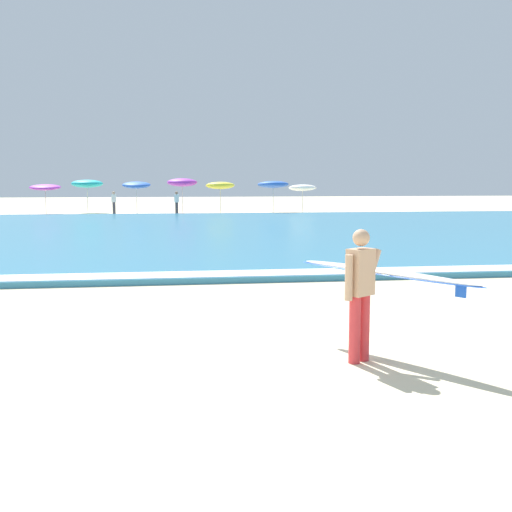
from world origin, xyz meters
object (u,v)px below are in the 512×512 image
at_px(beachgoer_near_row_left, 114,202).
at_px(beach_umbrella_2, 136,185).
at_px(beach_umbrella_1, 87,184).
at_px(beach_umbrella_3, 182,182).
at_px(beach_umbrella_0, 45,187).
at_px(beach_umbrella_6, 302,188).
at_px(surfer_with_board, 372,281).
at_px(beach_umbrella_5, 273,184).
at_px(beachgoer_near_row_mid, 177,202).
at_px(beach_umbrella_4, 220,185).

bearing_deg(beachgoer_near_row_left, beach_umbrella_2, 29.16).
relative_size(beach_umbrella_1, beachgoer_near_row_left, 1.50).
xyz_separation_m(beach_umbrella_2, beach_umbrella_3, (3.19, 0.34, 0.18)).
distance_m(beach_umbrella_0, beach_umbrella_2, 6.39).
bearing_deg(beach_umbrella_3, beach_umbrella_6, -1.05).
height_order(surfer_with_board, beach_umbrella_5, beach_umbrella_5).
height_order(beach_umbrella_1, beach_umbrella_6, beach_umbrella_1).
relative_size(surfer_with_board, beachgoer_near_row_mid, 1.64).
bearing_deg(beach_umbrella_0, beach_umbrella_5, -7.25).
bearing_deg(beach_umbrella_3, beach_umbrella_4, -9.38).
xyz_separation_m(beach_umbrella_4, beachgoer_near_row_mid, (-3.12, -1.86, -1.12)).
bearing_deg(beach_umbrella_4, beach_umbrella_3, 170.62).
xyz_separation_m(beach_umbrella_3, beach_umbrella_5, (6.32, -1.50, -0.14)).
xyz_separation_m(surfer_with_board, beach_umbrella_0, (-11.16, 37.66, 0.81)).
distance_m(surfer_with_board, beachgoer_near_row_mid, 34.90).
distance_m(beach_umbrella_5, beachgoer_near_row_mid, 6.91).
bearing_deg(beachgoer_near_row_mid, beach_umbrella_3, 79.26).
bearing_deg(beach_umbrella_2, surfer_with_board, -82.52).
distance_m(surfer_with_board, beach_umbrella_0, 39.28).
distance_m(surfer_with_board, beach_umbrella_2, 37.13).
xyz_separation_m(surfer_with_board, beachgoer_near_row_left, (-6.34, 35.96, -0.19)).
xyz_separation_m(beach_umbrella_1, beach_umbrella_4, (9.41, -1.59, -0.12)).
xyz_separation_m(beach_umbrella_6, beachgoer_near_row_left, (-13.41, -1.02, -0.94)).
bearing_deg(beach_umbrella_2, beach_umbrella_3, 6.09).
distance_m(surfer_with_board, beach_umbrella_3, 37.20).
height_order(beach_umbrella_4, beachgoer_near_row_mid, beach_umbrella_4).
height_order(beach_umbrella_1, beachgoer_near_row_left, beach_umbrella_1).
xyz_separation_m(beach_umbrella_4, beachgoer_near_row_left, (-7.37, -0.74, -1.12)).
xyz_separation_m(surfer_with_board, beach_umbrella_2, (-4.83, 36.80, 0.97)).
relative_size(beach_umbrella_1, beach_umbrella_6, 1.15).
relative_size(beach_umbrella_0, beach_umbrella_1, 0.91).
bearing_deg(beach_umbrella_0, beach_umbrella_2, -7.67).
distance_m(beach_umbrella_0, beach_umbrella_6, 18.24).
bearing_deg(beach_umbrella_4, beachgoer_near_row_left, -174.29).
height_order(beach_umbrella_3, beach_umbrella_4, beach_umbrella_3).
bearing_deg(beachgoer_near_row_left, beach_umbrella_4, 5.71).
bearing_deg(beach_umbrella_3, beach_umbrella_0, 176.91).
bearing_deg(beach_umbrella_1, beach_umbrella_5, -11.46).
relative_size(surfer_with_board, beach_umbrella_2, 1.12).
bearing_deg(beach_umbrella_6, beachgoer_near_row_left, -175.65).
relative_size(beach_umbrella_4, beachgoer_near_row_mid, 1.44).
bearing_deg(beach_umbrella_0, beachgoer_near_row_left, -19.33).
bearing_deg(beach_umbrella_4, beach_umbrella_5, -16.22).
bearing_deg(beach_umbrella_5, beach_umbrella_6, 29.33).
height_order(beach_umbrella_4, beachgoer_near_row_left, beach_umbrella_4).
height_order(beach_umbrella_2, beachgoer_near_row_mid, beach_umbrella_2).
height_order(beach_umbrella_0, beach_umbrella_5, beach_umbrella_5).
relative_size(beach_umbrella_1, beach_umbrella_3, 0.96).
bearing_deg(beachgoer_near_row_left, beach_umbrella_5, -1.68).
bearing_deg(beachgoer_near_row_mid, beach_umbrella_2, 144.47).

